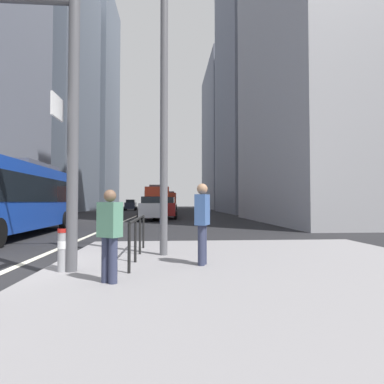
% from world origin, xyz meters
% --- Properties ---
extents(ground_plane, '(160.00, 160.00, 0.00)m').
position_xyz_m(ground_plane, '(0.00, 20.00, 0.00)').
color(ground_plane, black).
extents(median_island, '(9.00, 10.00, 0.15)m').
position_xyz_m(median_island, '(5.50, -1.00, 0.07)').
color(median_island, gray).
rests_on(median_island, ground).
extents(lane_centre_line, '(0.20, 80.00, 0.01)m').
position_xyz_m(lane_centre_line, '(0.00, 30.00, 0.01)').
color(lane_centre_line, beige).
rests_on(lane_centre_line, ground).
extents(office_tower_left_mid, '(11.95, 20.18, 40.65)m').
position_xyz_m(office_tower_left_mid, '(-16.00, 44.83, 20.32)').
color(office_tower_left_mid, slate).
rests_on(office_tower_left_mid, ground).
extents(office_tower_left_far, '(13.08, 18.32, 49.28)m').
position_xyz_m(office_tower_left_far, '(-16.00, 66.32, 24.64)').
color(office_tower_left_far, slate).
rests_on(office_tower_left_far, ground).
extents(office_tower_right_mid, '(11.72, 16.33, 41.01)m').
position_xyz_m(office_tower_right_mid, '(17.00, 36.77, 20.50)').
color(office_tower_right_mid, slate).
rests_on(office_tower_right_mid, ground).
extents(office_tower_right_far, '(10.45, 21.82, 31.44)m').
position_xyz_m(office_tower_right_far, '(17.00, 61.73, 15.72)').
color(office_tower_right_far, slate).
rests_on(office_tower_right_far, ground).
extents(city_bus_blue_oncoming, '(2.80, 10.93, 3.40)m').
position_xyz_m(city_bus_blue_oncoming, '(-3.31, 7.06, 1.84)').
color(city_bus_blue_oncoming, '#14389E').
rests_on(city_bus_blue_oncoming, ground).
extents(city_bus_red_receding, '(2.84, 11.52, 3.40)m').
position_xyz_m(city_bus_red_receding, '(2.16, 31.17, 1.84)').
color(city_bus_red_receding, red).
rests_on(city_bus_red_receding, ground).
extents(city_bus_red_distant, '(2.94, 11.34, 3.40)m').
position_xyz_m(city_bus_red_distant, '(3.56, 52.33, 1.84)').
color(city_bus_red_distant, red).
rests_on(city_bus_red_distant, ground).
extents(car_oncoming_mid, '(2.14, 4.22, 1.94)m').
position_xyz_m(car_oncoming_mid, '(-3.43, 50.09, 0.99)').
color(car_oncoming_mid, '#232838').
rests_on(car_oncoming_mid, ground).
extents(car_receding_near, '(2.07, 4.55, 1.94)m').
position_xyz_m(car_receding_near, '(2.09, 18.88, 0.99)').
color(car_receding_near, silver).
rests_on(car_receding_near, ground).
extents(car_receding_far, '(2.16, 4.20, 1.94)m').
position_xyz_m(car_receding_far, '(3.23, 21.47, 0.99)').
color(car_receding_far, maroon).
rests_on(car_receding_far, ground).
extents(street_lamp_post, '(5.50, 0.32, 8.00)m').
position_xyz_m(street_lamp_post, '(3.42, 1.09, 5.28)').
color(street_lamp_post, '#56565B').
rests_on(street_lamp_post, median_island).
extents(bollard_right, '(0.20, 0.20, 0.84)m').
position_xyz_m(bollard_right, '(1.48, -0.71, 0.62)').
color(bollard_right, '#99999E').
rests_on(bollard_right, median_island).
extents(pedestrian_railing, '(0.06, 3.35, 0.98)m').
position_xyz_m(pedestrian_railing, '(2.80, 0.69, 0.85)').
color(pedestrian_railing, black).
rests_on(pedestrian_railing, median_island).
extents(pedestrian_waiting, '(0.37, 0.44, 1.77)m').
position_xyz_m(pedestrian_waiting, '(4.29, -0.26, 1.14)').
color(pedestrian_waiting, '#2D334C').
rests_on(pedestrian_waiting, median_island).
extents(pedestrian_walking, '(0.45, 0.41, 1.58)m').
position_xyz_m(pedestrian_walking, '(2.56, -1.66, 1.02)').
color(pedestrian_walking, '#2D334C').
rests_on(pedestrian_walking, median_island).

